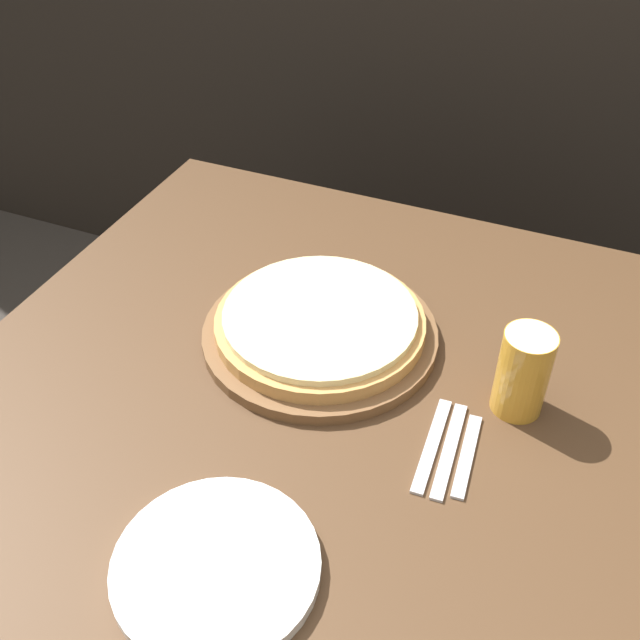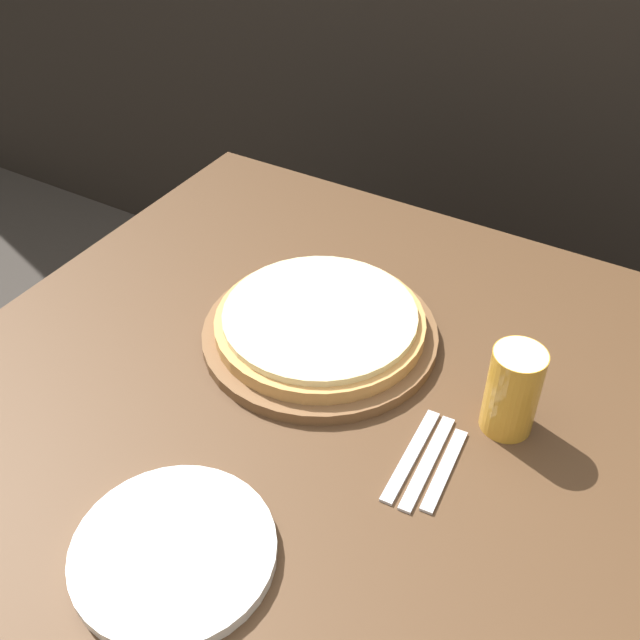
{
  "view_description": "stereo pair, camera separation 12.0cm",
  "coord_description": "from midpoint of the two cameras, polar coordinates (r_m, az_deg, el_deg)",
  "views": [
    {
      "loc": [
        0.32,
        -0.75,
        1.56
      ],
      "look_at": [
        -0.04,
        0.09,
        0.79
      ],
      "focal_mm": 42.0,
      "sensor_mm": 36.0,
      "label": 1
    },
    {
      "loc": [
        0.42,
        -0.7,
        1.56
      ],
      "look_at": [
        -0.04,
        0.09,
        0.79
      ],
      "focal_mm": 42.0,
      "sensor_mm": 36.0,
      "label": 2
    }
  ],
  "objects": [
    {
      "name": "dinner_knife",
      "position": [
        1.06,
        6.62,
        -9.99
      ],
      "size": [
        0.03,
        0.18,
        0.0
      ],
      "color": "silver",
      "rests_on": "dining_table"
    },
    {
      "name": "ground_plane",
      "position": [
        1.76,
        -2.11,
        -22.55
      ],
      "size": [
        12.0,
        12.0,
        0.0
      ],
      "primitive_type": "plane",
      "color": "#38332D"
    },
    {
      "name": "beer_glass",
      "position": [
        1.08,
        12.25,
        -3.83
      ],
      "size": [
        0.08,
        0.08,
        0.14
      ],
      "color": "gold",
      "rests_on": "dining_table"
    },
    {
      "name": "dinner_plate",
      "position": [
        0.96,
        -11.66,
        -18.09
      ],
      "size": [
        0.25,
        0.25,
        0.02
      ],
      "color": "white",
      "rests_on": "dining_table"
    },
    {
      "name": "fork",
      "position": [
        1.06,
        5.32,
        -9.61
      ],
      "size": [
        0.03,
        0.18,
        0.0
      ],
      "color": "silver",
      "rests_on": "dining_table"
    },
    {
      "name": "dining_table",
      "position": [
        1.44,
        -2.48,
        -15.6
      ],
      "size": [
        1.1,
        1.09,
        0.75
      ],
      "color": "#4C331E",
      "rests_on": "ground_plane"
    },
    {
      "name": "spoon",
      "position": [
        1.06,
        7.92,
        -10.36
      ],
      "size": [
        0.03,
        0.15,
        0.0
      ],
      "color": "silver",
      "rests_on": "dining_table"
    },
    {
      "name": "pizza_on_board",
      "position": [
        1.2,
        -2.84,
        -0.64
      ],
      "size": [
        0.38,
        0.38,
        0.06
      ],
      "color": "brown",
      "rests_on": "dining_table"
    }
  ]
}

